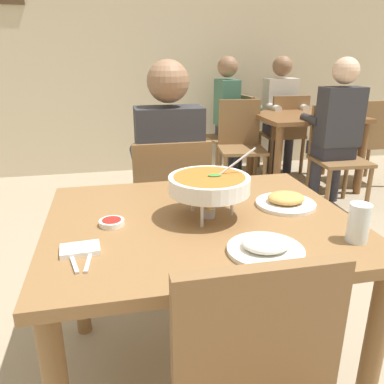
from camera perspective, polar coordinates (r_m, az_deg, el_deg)
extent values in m
plane|color=gray|center=(1.89, 1.04, -25.19)|extent=(16.00, 16.00, 0.00)
cube|color=beige|center=(4.63, -8.77, 21.55)|extent=(10.00, 0.10, 3.00)
cube|color=brown|center=(1.47, 1.22, -4.50)|extent=(1.13, 0.93, 0.04)
cylinder|color=brown|center=(1.56, 24.84, -21.37)|extent=(0.07, 0.07, 0.71)
cylinder|color=brown|center=(1.98, -16.36, -10.81)|extent=(0.07, 0.07, 0.71)
cylinder|color=brown|center=(2.13, 12.09, -8.10)|extent=(0.07, 0.07, 0.71)
cube|color=brown|center=(2.35, -3.52, -2.86)|extent=(0.44, 0.44, 0.03)
cube|color=brown|center=(2.08, -2.83, 1.17)|extent=(0.42, 0.04, 0.45)
cylinder|color=brown|center=(2.64, 0.05, -5.48)|extent=(0.04, 0.04, 0.42)
cylinder|color=brown|center=(2.60, -8.22, -6.17)|extent=(0.04, 0.04, 0.42)
cylinder|color=brown|center=(2.32, 2.03, -9.41)|extent=(0.04, 0.04, 0.42)
cylinder|color=brown|center=(2.26, -7.50, -10.31)|extent=(0.04, 0.04, 0.42)
cylinder|color=#2D2D38|center=(2.47, -1.18, -7.00)|extent=(0.10, 0.10, 0.45)
cylinder|color=#2D2D38|center=(2.45, -5.82, -7.40)|extent=(0.10, 0.10, 0.45)
cube|color=#2D2D38|center=(2.31, -3.49, -1.32)|extent=(0.32, 0.32, 0.12)
cube|color=#2D2D33|center=(2.14, -3.33, 5.70)|extent=(0.36, 0.20, 0.50)
sphere|color=#846047|center=(2.08, -3.55, 15.92)|extent=(0.22, 0.22, 0.22)
cylinder|color=#2D2D33|center=(2.37, -0.21, 5.88)|extent=(0.08, 0.28, 0.08)
cylinder|color=#2D2D33|center=(2.33, -7.99, 5.43)|extent=(0.08, 0.28, 0.08)
cube|color=brown|center=(1.00, 9.81, -21.86)|extent=(0.42, 0.04, 0.45)
cylinder|color=silver|center=(1.47, 5.88, -1.59)|extent=(0.01, 0.01, 0.10)
cylinder|color=silver|center=(1.51, 0.11, -0.94)|extent=(0.01, 0.01, 0.10)
cylinder|color=silver|center=(1.37, 1.47, -3.19)|extent=(0.01, 0.01, 0.10)
torus|color=silver|center=(1.43, 2.52, -0.01)|extent=(0.21, 0.21, 0.01)
cylinder|color=#B2B2B7|center=(1.46, 2.47, -3.04)|extent=(0.05, 0.05, 0.04)
cone|color=orange|center=(1.45, 2.49, -1.87)|extent=(0.02, 0.02, 0.04)
cylinder|color=white|center=(1.42, 2.54, 1.13)|extent=(0.30, 0.30, 0.06)
cylinder|color=#AD6023|center=(1.41, 2.55, 2.09)|extent=(0.26, 0.26, 0.01)
ellipsoid|color=#388433|center=(1.42, 3.34, 2.48)|extent=(0.05, 0.03, 0.01)
cylinder|color=silver|center=(1.45, 5.84, 3.86)|extent=(0.18, 0.01, 0.13)
cylinder|color=white|center=(1.24, 10.73, -8.42)|extent=(0.24, 0.24, 0.01)
ellipsoid|color=white|center=(1.22, 10.81, -7.36)|extent=(0.15, 0.13, 0.04)
cylinder|color=white|center=(1.62, 13.57, -1.70)|extent=(0.24, 0.24, 0.01)
ellipsoid|color=tan|center=(1.61, 13.64, -0.85)|extent=(0.15, 0.13, 0.04)
cylinder|color=white|center=(1.43, -11.70, -4.40)|extent=(0.09, 0.09, 0.02)
cylinder|color=maroon|center=(1.42, -11.72, -4.07)|extent=(0.07, 0.07, 0.01)
cube|color=white|center=(1.27, -16.10, -8.09)|extent=(0.13, 0.09, 0.02)
cube|color=silver|center=(1.23, -17.16, -9.38)|extent=(0.05, 0.17, 0.01)
cube|color=silver|center=(1.22, -14.81, -9.25)|extent=(0.03, 0.17, 0.01)
cylinder|color=silver|center=(1.37, 23.27, -4.18)|extent=(0.07, 0.07, 0.13)
cylinder|color=#4C331E|center=(1.38, 23.16, -4.94)|extent=(0.06, 0.06, 0.08)
cube|color=brown|center=(4.14, 16.56, 10.57)|extent=(1.00, 0.80, 0.04)
cylinder|color=brown|center=(3.73, 12.43, 4.02)|extent=(0.07, 0.07, 0.71)
cylinder|color=brown|center=(4.16, 23.60, 4.45)|extent=(0.07, 0.07, 0.71)
cylinder|color=brown|center=(4.33, 8.80, 6.44)|extent=(0.07, 0.07, 0.71)
cylinder|color=brown|center=(4.71, 18.94, 6.67)|extent=(0.07, 0.07, 0.71)
cube|color=brown|center=(4.42, 5.06, 7.88)|extent=(0.50, 0.50, 0.03)
cube|color=brown|center=(4.46, 7.53, 11.04)|extent=(0.10, 0.42, 0.45)
cylinder|color=brown|center=(4.56, 1.79, 5.43)|extent=(0.04, 0.04, 0.42)
cylinder|color=brown|center=(4.22, 3.70, 4.23)|extent=(0.04, 0.04, 0.42)
cylinder|color=brown|center=(4.71, 6.11, 5.80)|extent=(0.04, 0.04, 0.42)
cylinder|color=brown|center=(4.39, 8.27, 4.65)|extent=(0.04, 0.04, 0.42)
cube|color=brown|center=(4.71, 12.97, 8.21)|extent=(0.45, 0.45, 0.03)
cube|color=brown|center=(4.49, 14.23, 10.68)|extent=(0.42, 0.05, 0.45)
cylinder|color=brown|center=(5.00, 13.91, 6.15)|extent=(0.04, 0.04, 0.42)
cylinder|color=brown|center=(4.86, 9.81, 6.04)|extent=(0.04, 0.04, 0.42)
cylinder|color=brown|center=(4.67, 15.82, 5.03)|extent=(0.04, 0.04, 0.42)
cylinder|color=brown|center=(4.52, 11.49, 4.89)|extent=(0.04, 0.04, 0.42)
cube|color=brown|center=(3.69, 20.93, 4.28)|extent=(0.46, 0.46, 0.03)
cube|color=brown|center=(3.81, 19.93, 8.57)|extent=(0.42, 0.06, 0.45)
cylinder|color=brown|center=(3.50, 19.25, -0.16)|extent=(0.04, 0.04, 0.42)
cylinder|color=brown|center=(3.70, 24.47, 0.15)|extent=(0.04, 0.04, 0.42)
cylinder|color=brown|center=(3.83, 16.68, 1.75)|extent=(0.04, 0.04, 0.42)
cylinder|color=brown|center=(4.00, 21.62, 1.96)|extent=(0.04, 0.04, 0.42)
cube|color=brown|center=(3.89, 7.35, 6.16)|extent=(0.50, 0.50, 0.03)
cube|color=brown|center=(4.03, 6.94, 10.15)|extent=(0.42, 0.10, 0.45)
cylinder|color=brown|center=(3.73, 4.90, 2.10)|extent=(0.04, 0.04, 0.42)
cylinder|color=brown|center=(3.81, 10.56, 2.20)|extent=(0.04, 0.04, 0.42)
cylinder|color=brown|center=(4.09, 4.08, 3.71)|extent=(0.04, 0.04, 0.42)
cylinder|color=brown|center=(4.16, 9.27, 3.78)|extent=(0.04, 0.04, 0.42)
cube|color=brown|center=(4.54, 24.15, 6.55)|extent=(0.45, 0.45, 0.03)
cube|color=brown|center=(4.33, 26.08, 8.98)|extent=(0.42, 0.05, 0.45)
cylinder|color=brown|center=(4.84, 24.39, 4.51)|extent=(0.04, 0.04, 0.42)
cylinder|color=brown|center=(4.64, 20.53, 4.41)|extent=(0.04, 0.04, 0.42)
cylinder|color=brown|center=(4.33, 23.06, 3.05)|extent=(0.04, 0.04, 0.42)
cylinder|color=#2D2D38|center=(4.43, 6.74, 5.07)|extent=(0.10, 0.10, 0.45)
cylinder|color=#2D2D38|center=(4.62, 5.96, 5.70)|extent=(0.10, 0.10, 0.45)
cube|color=#2D2D38|center=(4.45, 5.99, 8.93)|extent=(0.32, 0.32, 0.12)
cube|color=#3D6B56|center=(4.38, 5.11, 12.89)|extent=(0.20, 0.36, 0.50)
sphere|color=#846047|center=(4.35, 5.27, 17.86)|extent=(0.22, 0.22, 0.22)
cylinder|color=#3D6B56|center=(4.30, 8.33, 11.96)|extent=(0.28, 0.08, 0.08)
cylinder|color=#3D6B56|center=(4.60, 6.94, 12.52)|extent=(0.28, 0.08, 0.08)
cylinder|color=#2D2D38|center=(4.63, 11.69, 5.43)|extent=(0.10, 0.10, 0.45)
cylinder|color=#2D2D38|center=(4.71, 13.93, 5.51)|extent=(0.10, 0.10, 0.45)
cube|color=#2D2D38|center=(4.65, 12.88, 9.00)|extent=(0.32, 0.32, 0.12)
cube|color=beige|center=(4.67, 12.77, 12.92)|extent=(0.36, 0.20, 0.50)
sphere|color=#846047|center=(4.65, 13.13, 17.57)|extent=(0.22, 0.22, 0.22)
cylinder|color=beige|center=(4.43, 11.86, 11.99)|extent=(0.08, 0.28, 0.08)
cylinder|color=beige|center=(4.57, 15.63, 11.91)|extent=(0.08, 0.28, 0.08)
cylinder|color=#2D2D38|center=(3.91, 20.17, 1.97)|extent=(0.10, 0.10, 0.45)
cylinder|color=#2D2D38|center=(3.81, 17.61, 1.81)|extent=(0.10, 0.10, 0.45)
cube|color=#2D2D38|center=(3.75, 19.69, 5.85)|extent=(0.32, 0.32, 0.12)
cube|color=#2D2D33|center=(3.63, 20.91, 10.28)|extent=(0.36, 0.20, 0.50)
sphere|color=beige|center=(3.59, 21.67, 16.24)|extent=(0.22, 0.22, 0.22)
cylinder|color=#2D2D33|center=(3.89, 21.27, 10.04)|extent=(0.08, 0.28, 0.08)
cylinder|color=#2D2D33|center=(3.72, 17.07, 10.14)|extent=(0.08, 0.28, 0.08)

